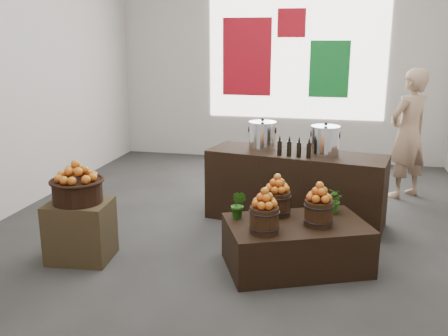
% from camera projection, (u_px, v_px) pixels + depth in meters
% --- Properties ---
extents(ground, '(7.00, 7.00, 0.00)m').
position_uv_depth(ground, '(243.00, 222.00, 6.25)').
color(ground, '#343331').
rests_on(ground, ground).
extents(back_wall, '(6.00, 0.04, 4.00)m').
position_uv_depth(back_wall, '(280.00, 52.00, 9.05)').
color(back_wall, '#B5AEA7').
rests_on(back_wall, ground).
extents(back_opening, '(3.20, 0.02, 2.40)m').
position_uv_depth(back_opening, '(296.00, 52.00, 8.97)').
color(back_opening, white).
rests_on(back_opening, back_wall).
extents(deco_red_left, '(0.90, 0.04, 1.40)m').
position_uv_depth(deco_red_left, '(247.00, 57.00, 9.18)').
color(deco_red_left, '#A90D1A').
rests_on(deco_red_left, back_wall).
extents(deco_green_right, '(0.70, 0.04, 1.00)m').
position_uv_depth(deco_green_right, '(329.00, 69.00, 8.91)').
color(deco_green_right, '#117127').
rests_on(deco_green_right, back_wall).
extents(deco_red_upper, '(0.50, 0.04, 0.50)m').
position_uv_depth(deco_red_upper, '(292.00, 23.00, 8.86)').
color(deco_red_upper, '#A90D1A').
rests_on(deco_red_upper, back_wall).
extents(crate, '(0.67, 0.57, 0.62)m').
position_uv_depth(crate, '(81.00, 231.00, 5.14)').
color(crate, '#463520').
rests_on(crate, ground).
extents(wicker_basket, '(0.50, 0.50, 0.23)m').
position_uv_depth(wicker_basket, '(78.00, 191.00, 5.04)').
color(wicker_basket, black).
rests_on(wicker_basket, crate).
extents(apples_in_basket, '(0.39, 0.39, 0.21)m').
position_uv_depth(apples_in_basket, '(76.00, 171.00, 4.98)').
color(apples_in_basket, '#AD0510').
rests_on(apples_in_basket, wicker_basket).
extents(display_table, '(1.58, 1.31, 0.47)m').
position_uv_depth(display_table, '(296.00, 245.00, 4.98)').
color(display_table, black).
rests_on(display_table, ground).
extents(apple_bucket_front_left, '(0.27, 0.27, 0.25)m').
position_uv_depth(apple_bucket_front_left, '(264.00, 220.00, 4.64)').
color(apple_bucket_front_left, '#321B0D').
rests_on(apple_bucket_front_left, display_table).
extents(apples_in_bucket_front_left, '(0.20, 0.20, 0.18)m').
position_uv_depth(apples_in_bucket_front_left, '(265.00, 198.00, 4.58)').
color(apples_in_bucket_front_left, '#AD0510').
rests_on(apples_in_bucket_front_left, apple_bucket_front_left).
extents(apple_bucket_front_right, '(0.27, 0.27, 0.25)m').
position_uv_depth(apple_bucket_front_right, '(318.00, 213.00, 4.82)').
color(apple_bucket_front_right, '#321B0D').
rests_on(apple_bucket_front_right, display_table).
extents(apples_in_bucket_front_right, '(0.20, 0.20, 0.18)m').
position_uv_depth(apples_in_bucket_front_right, '(320.00, 192.00, 4.76)').
color(apples_in_bucket_front_right, '#AD0510').
rests_on(apples_in_bucket_front_right, apple_bucket_front_right).
extents(apple_bucket_rear, '(0.27, 0.27, 0.25)m').
position_uv_depth(apple_bucket_rear, '(277.00, 203.00, 5.10)').
color(apple_bucket_rear, '#321B0D').
rests_on(apple_bucket_rear, display_table).
extents(apples_in_bucket_rear, '(0.20, 0.20, 0.18)m').
position_uv_depth(apples_in_bucket_rear, '(277.00, 183.00, 5.05)').
color(apples_in_bucket_rear, '#AD0510').
rests_on(apples_in_bucket_rear, apple_bucket_rear).
extents(herb_garnish_right, '(0.32, 0.30, 0.28)m').
position_uv_depth(herb_garnish_right, '(333.00, 200.00, 5.17)').
color(herb_garnish_right, '#205511').
rests_on(herb_garnish_right, display_table).
extents(herb_garnish_left, '(0.20, 0.19, 0.30)m').
position_uv_depth(herb_garnish_left, '(239.00, 205.00, 4.98)').
color(herb_garnish_left, '#205511').
rests_on(herb_garnish_left, display_table).
extents(counter, '(2.25, 1.07, 0.88)m').
position_uv_depth(counter, '(295.00, 187.00, 6.18)').
color(counter, black).
rests_on(counter, ground).
extents(stock_pot_left, '(0.33, 0.33, 0.33)m').
position_uv_depth(stock_pot_left, '(262.00, 137.00, 6.20)').
color(stock_pot_left, silver).
rests_on(stock_pot_left, counter).
extents(stock_pot_center, '(0.33, 0.33, 0.33)m').
position_uv_depth(stock_pot_center, '(325.00, 142.00, 5.90)').
color(stock_pot_center, silver).
rests_on(stock_pot_center, counter).
extents(oil_cruets, '(0.32, 0.12, 0.25)m').
position_uv_depth(oil_cruets, '(292.00, 146.00, 5.85)').
color(oil_cruets, black).
rests_on(oil_cruets, counter).
extents(shopper, '(0.80, 0.78, 1.84)m').
position_uv_depth(shopper, '(408.00, 134.00, 7.04)').
color(shopper, '#A07F62').
rests_on(shopper, ground).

